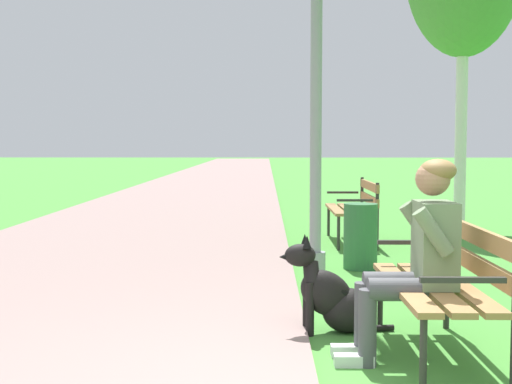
{
  "coord_description": "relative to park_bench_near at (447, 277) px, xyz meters",
  "views": [
    {
      "loc": [
        -0.52,
        -3.22,
        1.35
      ],
      "look_at": [
        -0.6,
        3.09,
        0.9
      ],
      "focal_mm": 48.94,
      "sensor_mm": 36.0,
      "label": 1
    }
  ],
  "objects": [
    {
      "name": "paved_path",
      "position": [
        -2.97,
        22.91,
        -0.49
      ],
      "size": [
        4.26,
        60.0,
        0.04
      ],
      "primitive_type": "cube",
      "color": "gray",
      "rests_on": "ground"
    },
    {
      "name": "park_bench_mid",
      "position": [
        0.08,
        5.05,
        0.0
      ],
      "size": [
        0.55,
        1.5,
        0.85
      ],
      "color": "olive",
      "rests_on": "ground"
    },
    {
      "name": "dog_black",
      "position": [
        -0.66,
        0.56,
        -0.25
      ],
      "size": [
        0.83,
        0.32,
        0.71
      ],
      "color": "black",
      "rests_on": "ground"
    },
    {
      "name": "lamp_post_near",
      "position": [
        -0.66,
        2.33,
        1.87
      ],
      "size": [
        0.24,
        0.24,
        4.62
      ],
      "color": "gray",
      "rests_on": "ground"
    },
    {
      "name": "person_seated_on_near_bench",
      "position": [
        -0.21,
        -0.08,
        0.17
      ],
      "size": [
        0.74,
        0.49,
        1.25
      ],
      "color": "#4C4C51",
      "rests_on": "ground"
    },
    {
      "name": "park_bench_near",
      "position": [
        0.0,
        0.0,
        0.0
      ],
      "size": [
        0.55,
        1.5,
        0.85
      ],
      "color": "olive",
      "rests_on": "ground"
    },
    {
      "name": "litter_bin",
      "position": [
        -0.12,
        3.09,
        -0.16
      ],
      "size": [
        0.36,
        0.36,
        0.7
      ],
      "primitive_type": "cylinder",
      "color": "#2D6638",
      "rests_on": "ground"
    }
  ]
}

